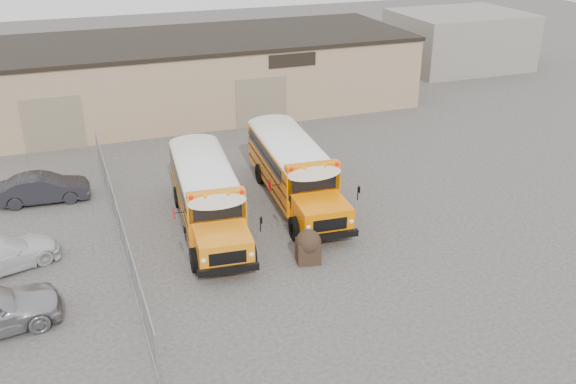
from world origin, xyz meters
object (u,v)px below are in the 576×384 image
object	(u,v)px
school_bus_left	(190,144)
school_bus_right	(263,126)
car_dark	(43,188)
tarp_bundle	(308,246)

from	to	relation	value
school_bus_left	school_bus_right	world-z (taller)	school_bus_right
car_dark	school_bus_left	bearing A→B (deg)	-78.59
school_bus_right	car_dark	size ratio (longest dim) A/B	2.40
school_bus_right	car_dark	bearing A→B (deg)	-168.60
school_bus_left	school_bus_right	bearing A→B (deg)	17.77
school_bus_left	car_dark	size ratio (longest dim) A/B	2.34
school_bus_left	school_bus_right	xyz separation A→B (m)	(4.29, 1.37, 0.05)
school_bus_left	tarp_bundle	xyz separation A→B (m)	(2.29, -10.11, -0.88)
car_dark	tarp_bundle	bearing A→B (deg)	-130.45
school_bus_right	tarp_bundle	size ratio (longest dim) A/B	7.25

